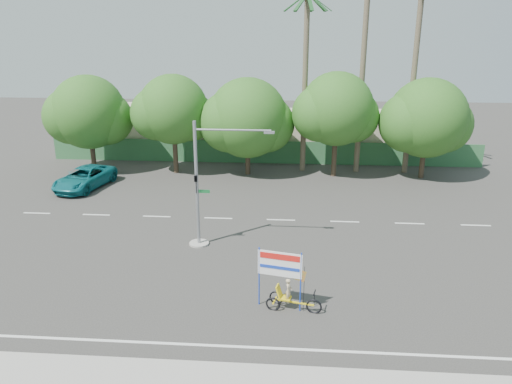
{
  "coord_description": "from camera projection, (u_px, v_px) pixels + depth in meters",
  "views": [
    {
      "loc": [
        2.6,
        -21.33,
        11.77
      ],
      "look_at": [
        0.78,
        3.07,
        3.5
      ],
      "focal_mm": 35.0,
      "sensor_mm": 36.0,
      "label": 1
    }
  ],
  "objects": [
    {
      "name": "building_left",
      "position": [
        164.0,
        129.0,
        48.73
      ],
      "size": [
        12.0,
        8.0,
        4.0
      ],
      "primitive_type": "cube",
      "color": "beige",
      "rests_on": "ground"
    },
    {
      "name": "palm_tall",
      "position": [
        365.0,
        42.0,
        38.62
      ],
      "size": [
        3.73,
        3.79,
        17.45
      ],
      "color": "#70604C",
      "rests_on": "ground"
    },
    {
      "name": "palm_short",
      "position": [
        306.0,
        63.0,
        39.45
      ],
      "size": [
        3.73,
        3.79,
        14.45
      ],
      "color": "#70604C",
      "rests_on": "ground"
    },
    {
      "name": "trike_billboard",
      "position": [
        286.0,
        285.0,
        21.38
      ],
      "size": [
        2.79,
        0.99,
        2.79
      ],
      "rotation": [
        0.0,
        0.0,
        -0.22
      ],
      "color": "black",
      "rests_on": "ground"
    },
    {
      "name": "fence",
      "position": [
        263.0,
        152.0,
        44.1
      ],
      "size": [
        38.0,
        0.08,
        2.0
      ],
      "primitive_type": "cube",
      "color": "#336B3D",
      "rests_on": "ground"
    },
    {
      "name": "building_right",
      "position": [
        349.0,
        134.0,
        47.53
      ],
      "size": [
        14.0,
        8.0,
        3.6
      ],
      "primitive_type": "cube",
      "color": "beige",
      "rests_on": "ground"
    },
    {
      "name": "pickup_truck",
      "position": [
        85.0,
        178.0,
        37.45
      ],
      "size": [
        3.72,
        6.06,
        1.57
      ],
      "primitive_type": "imported",
      "rotation": [
        0.0,
        0.0,
        -0.21
      ],
      "color": "#106971",
      "rests_on": "ground"
    },
    {
      "name": "traffic_signal",
      "position": [
        203.0,
        195.0,
        27.09
      ],
      "size": [
        4.72,
        1.1,
        7.0
      ],
      "color": "gray",
      "rests_on": "ground"
    },
    {
      "name": "tree_left",
      "position": [
        173.0,
        112.0,
        39.99
      ],
      "size": [
        6.66,
        5.6,
        8.07
      ],
      "color": "#473828",
      "rests_on": "ground"
    },
    {
      "name": "tree_far_left",
      "position": [
        88.0,
        114.0,
        40.58
      ],
      "size": [
        7.14,
        6.0,
        7.96
      ],
      "color": "#473828",
      "rests_on": "ground"
    },
    {
      "name": "palm_mid",
      "position": [
        416.0,
        56.0,
        38.67
      ],
      "size": [
        3.73,
        3.79,
        15.45
      ],
      "color": "#70604C",
      "rests_on": "ground"
    },
    {
      "name": "tree_right",
      "position": [
        336.0,
        112.0,
        39.02
      ],
      "size": [
        6.9,
        5.8,
        8.36
      ],
      "color": "#473828",
      "rests_on": "ground"
    },
    {
      "name": "tree_far_right",
      "position": [
        426.0,
        120.0,
        38.71
      ],
      "size": [
        7.38,
        6.2,
        7.94
      ],
      "color": "#473828",
      "rests_on": "ground"
    },
    {
      "name": "ground",
      "position": [
        235.0,
        280.0,
        24.11
      ],
      "size": [
        120.0,
        120.0,
        0.0
      ],
      "primitive_type": "plane",
      "color": "#33302D",
      "rests_on": "ground"
    },
    {
      "name": "tree_center",
      "position": [
        247.0,
        120.0,
        39.76
      ],
      "size": [
        7.62,
        6.4,
        7.85
      ],
      "color": "#473828",
      "rests_on": "ground"
    }
  ]
}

